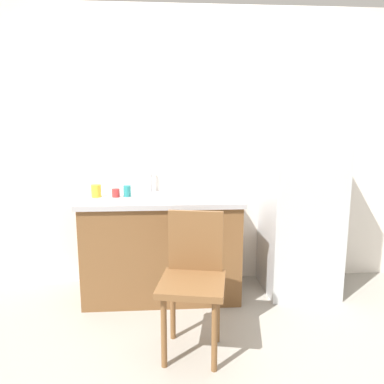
{
  "coord_description": "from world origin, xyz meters",
  "views": [
    {
      "loc": [
        -0.36,
        -2.28,
        1.42
      ],
      "look_at": [
        -0.16,
        0.6,
        0.9
      ],
      "focal_mm": 33.45,
      "sensor_mm": 36.0,
      "label": 1
    }
  ],
  "objects_px": {
    "refrigerator": "(300,209)",
    "dish_tray": "(196,192)",
    "chair": "(193,276)",
    "cup_yellow": "(96,191)",
    "cup_red": "(116,193)",
    "cup_teal": "(127,191)"
  },
  "relations": [
    {
      "from": "dish_tray",
      "to": "cup_teal",
      "type": "xyz_separation_m",
      "value": [
        -0.58,
        -0.02,
        0.02
      ]
    },
    {
      "from": "chair",
      "to": "dish_tray",
      "type": "bearing_deg",
      "value": 95.55
    },
    {
      "from": "cup_red",
      "to": "dish_tray",
      "type": "bearing_deg",
      "value": 2.89
    },
    {
      "from": "chair",
      "to": "cup_yellow",
      "type": "bearing_deg",
      "value": 142.44
    },
    {
      "from": "dish_tray",
      "to": "cup_yellow",
      "type": "relative_size",
      "value": 2.68
    },
    {
      "from": "dish_tray",
      "to": "cup_teal",
      "type": "relative_size",
      "value": 2.98
    },
    {
      "from": "chair",
      "to": "cup_yellow",
      "type": "xyz_separation_m",
      "value": [
        -0.75,
        0.85,
        0.4
      ]
    },
    {
      "from": "chair",
      "to": "dish_tray",
      "type": "height_order",
      "value": "dish_tray"
    },
    {
      "from": "cup_red",
      "to": "cup_yellow",
      "type": "height_order",
      "value": "cup_yellow"
    },
    {
      "from": "dish_tray",
      "to": "cup_red",
      "type": "distance_m",
      "value": 0.67
    },
    {
      "from": "refrigerator",
      "to": "cup_teal",
      "type": "xyz_separation_m",
      "value": [
        -1.48,
        0.04,
        0.17
      ]
    },
    {
      "from": "refrigerator",
      "to": "dish_tray",
      "type": "distance_m",
      "value": 0.91
    },
    {
      "from": "cup_teal",
      "to": "cup_red",
      "type": "bearing_deg",
      "value": -168.94
    },
    {
      "from": "refrigerator",
      "to": "cup_red",
      "type": "distance_m",
      "value": 1.58
    },
    {
      "from": "chair",
      "to": "cup_red",
      "type": "distance_m",
      "value": 1.09
    },
    {
      "from": "refrigerator",
      "to": "cup_yellow",
      "type": "distance_m",
      "value": 1.74
    },
    {
      "from": "chair",
      "to": "cup_yellow",
      "type": "height_order",
      "value": "cup_yellow"
    },
    {
      "from": "cup_red",
      "to": "cup_yellow",
      "type": "xyz_separation_m",
      "value": [
        -0.16,
        0.01,
        0.02
      ]
    },
    {
      "from": "dish_tray",
      "to": "cup_yellow",
      "type": "bearing_deg",
      "value": -178.44
    },
    {
      "from": "dish_tray",
      "to": "cup_red",
      "type": "height_order",
      "value": "cup_red"
    },
    {
      "from": "dish_tray",
      "to": "cup_yellow",
      "type": "xyz_separation_m",
      "value": [
        -0.83,
        -0.02,
        0.03
      ]
    },
    {
      "from": "chair",
      "to": "cup_teal",
      "type": "relative_size",
      "value": 9.47
    }
  ]
}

